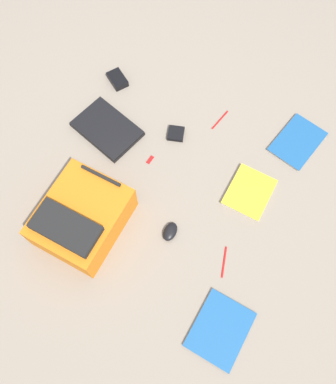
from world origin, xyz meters
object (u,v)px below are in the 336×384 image
laptop (107,129)px  earbud_pouch (176,134)px  book_red (220,330)px  usb_stick (150,160)px  pen_black (224,262)px  pen_blue (220,119)px  book_manual (249,192)px  computer_mouse (170,232)px  backpack (82,218)px  power_brick (117,79)px  book_comic (298,142)px

laptop → earbud_pouch: laptop is taller
book_red → usb_stick: book_red is taller
laptop → usb_stick: 0.28m
earbud_pouch → pen_black: bearing=-47.7°
pen_blue → book_manual: bearing=-49.4°
computer_mouse → usb_stick: size_ratio=1.98×
backpack → power_brick: size_ratio=3.57×
pen_blue → earbud_pouch: earbud_pouch is taller
book_comic → computer_mouse: size_ratio=3.41×
usb_stick → computer_mouse: bearing=-50.7°
book_red → book_manual: size_ratio=1.15×
book_red → pen_black: size_ratio=2.03×
book_red → pen_blue: book_red is taller
usb_stick → book_comic: bearing=32.2°
book_manual → backpack: bearing=-143.8°
usb_stick → pen_blue: bearing=57.7°
backpack → book_comic: backpack is taller
computer_mouse → pen_blue: (-0.02, 0.66, -0.01)m
pen_blue → book_comic: bearing=5.4°
book_manual → pen_blue: 0.43m
laptop → pen_blue: 0.59m
book_manual → earbud_pouch: size_ratio=3.10×
laptop → usb_stick: size_ratio=8.07×
pen_blue → computer_mouse: bearing=-88.5°
backpack → book_red: size_ratio=1.46×
book_red → pen_blue: bearing=111.8°
backpack → book_red: backpack is taller
book_comic → book_manual: book_manual is taller
earbud_pouch → power_brick: bearing=157.7°
book_red → book_comic: same height
pen_black → book_manual: bearing=92.1°
book_red → earbud_pouch: bearing=125.3°
book_comic → pen_black: bearing=-98.8°
book_red → pen_blue: 1.04m
pen_black → backpack: bearing=-170.9°
earbud_pouch → usb_stick: size_ratio=1.72×
computer_mouse → earbud_pouch: computer_mouse is taller
backpack → book_manual: bearing=36.2°
book_manual → earbud_pouch: (-0.45, 0.15, 0.00)m
book_red → power_brick: bearing=135.6°
earbud_pouch → usb_stick: earbud_pouch is taller
book_manual → power_brick: bearing=159.7°
book_comic → laptop: bearing=-159.6°
computer_mouse → power_brick: 0.90m
power_brick → pen_black: power_brick is taller
book_manual → usb_stick: book_manual is taller
book_manual → pen_black: bearing=-87.9°
laptop → pen_black: bearing=-26.0°
earbud_pouch → laptop: bearing=-159.6°
pen_black → earbud_pouch: (-0.47, 0.51, 0.01)m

